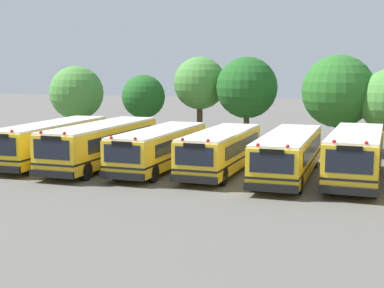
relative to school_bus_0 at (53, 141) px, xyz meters
The scene contains 12 objects.
ground_plane 11.12m from the school_bus_0, ahead, with size 160.00×160.00×0.00m, color #595651.
school_bus_0 is the anchor object (origin of this frame).
school_bus_1 3.62m from the school_bus_0, ahead, with size 2.70×10.86×2.72m.
school_bus_2 7.27m from the school_bus_0, ahead, with size 2.65×9.91×2.51m.
school_bus_3 10.95m from the school_bus_0, ahead, with size 2.63×9.41×2.52m.
school_bus_4 14.76m from the school_bus_0, ahead, with size 2.54×10.67×2.52m.
school_bus_5 18.24m from the school_bus_0, ahead, with size 2.81×9.92×2.76m.
tree_0 11.84m from the school_bus_0, 112.42° to the left, with size 4.47×4.47×6.12m.
tree_1 10.53m from the school_bus_0, 79.71° to the left, with size 3.41×3.41×5.41m.
tree_2 13.60m from the school_bus_0, 63.32° to the left, with size 4.14×4.14×6.82m.
tree_3 15.02m from the school_bus_0, 48.61° to the left, with size 4.64×4.62×6.77m.
tree_4 19.50m from the school_bus_0, 30.65° to the left, with size 5.04×5.04×6.85m.
Camera 1 is at (7.98, -29.15, 5.86)m, focal length 50.83 mm.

